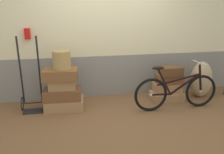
{
  "coord_description": "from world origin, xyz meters",
  "views": [
    {
      "loc": [
        -0.9,
        -3.86,
        1.73
      ],
      "look_at": [
        -0.02,
        0.14,
        0.57
      ],
      "focal_mm": 37.47,
      "sensor_mm": 36.0,
      "label": 1
    }
  ],
  "objects_px": {
    "bicycle": "(176,91)",
    "suitcase_3": "(60,74)",
    "suitcase_2": "(62,84)",
    "suitcase_7": "(171,71)",
    "suitcase_1": "(62,94)",
    "suitcase_5": "(167,88)",
    "burlap_sack": "(201,79)",
    "suitcase_4": "(166,96)",
    "wicker_basket": "(62,60)",
    "suitcase_6": "(169,79)",
    "luggage_trolley": "(32,92)",
    "suitcase_0": "(65,104)"
  },
  "relations": [
    {
      "from": "suitcase_1",
      "to": "luggage_trolley",
      "type": "distance_m",
      "value": 0.54
    },
    {
      "from": "suitcase_2",
      "to": "bicycle",
      "type": "relative_size",
      "value": 0.29
    },
    {
      "from": "suitcase_3",
      "to": "burlap_sack",
      "type": "bearing_deg",
      "value": 7.2
    },
    {
      "from": "luggage_trolley",
      "to": "suitcase_0",
      "type": "bearing_deg",
      "value": -6.32
    },
    {
      "from": "luggage_trolley",
      "to": "burlap_sack",
      "type": "distance_m",
      "value": 3.35
    },
    {
      "from": "suitcase_3",
      "to": "suitcase_7",
      "type": "bearing_deg",
      "value": 6.2
    },
    {
      "from": "suitcase_5",
      "to": "bicycle",
      "type": "height_order",
      "value": "bicycle"
    },
    {
      "from": "suitcase_3",
      "to": "wicker_basket",
      "type": "height_order",
      "value": "wicker_basket"
    },
    {
      "from": "suitcase_6",
      "to": "bicycle",
      "type": "bearing_deg",
      "value": -101.02
    },
    {
      "from": "suitcase_5",
      "to": "luggage_trolley",
      "type": "xyz_separation_m",
      "value": [
        -2.6,
        0.03,
        0.09
      ]
    },
    {
      "from": "suitcase_6",
      "to": "suitcase_7",
      "type": "xyz_separation_m",
      "value": [
        0.0,
        -0.05,
        0.18
      ]
    },
    {
      "from": "suitcase_2",
      "to": "suitcase_7",
      "type": "height_order",
      "value": "suitcase_7"
    },
    {
      "from": "bicycle",
      "to": "suitcase_3",
      "type": "bearing_deg",
      "value": 167.73
    },
    {
      "from": "suitcase_1",
      "to": "luggage_trolley",
      "type": "xyz_separation_m",
      "value": [
        -0.53,
        0.06,
        0.06
      ]
    },
    {
      "from": "suitcase_1",
      "to": "suitcase_2",
      "type": "relative_size",
      "value": 1.41
    },
    {
      "from": "suitcase_3",
      "to": "suitcase_6",
      "type": "relative_size",
      "value": 1.19
    },
    {
      "from": "suitcase_4",
      "to": "wicker_basket",
      "type": "bearing_deg",
      "value": -177.76
    },
    {
      "from": "suitcase_1",
      "to": "suitcase_5",
      "type": "relative_size",
      "value": 1.24
    },
    {
      "from": "suitcase_3",
      "to": "luggage_trolley",
      "type": "xyz_separation_m",
      "value": [
        -0.52,
        0.07,
        -0.32
      ]
    },
    {
      "from": "suitcase_2",
      "to": "suitcase_7",
      "type": "distance_m",
      "value": 2.1
    },
    {
      "from": "suitcase_1",
      "to": "suitcase_4",
      "type": "xyz_separation_m",
      "value": [
        2.05,
        0.01,
        -0.21
      ]
    },
    {
      "from": "suitcase_3",
      "to": "luggage_trolley",
      "type": "distance_m",
      "value": 0.61
    },
    {
      "from": "suitcase_6",
      "to": "wicker_basket",
      "type": "bearing_deg",
      "value": -179.68
    },
    {
      "from": "suitcase_7",
      "to": "bicycle",
      "type": "relative_size",
      "value": 0.26
    },
    {
      "from": "suitcase_2",
      "to": "wicker_basket",
      "type": "height_order",
      "value": "wicker_basket"
    },
    {
      "from": "suitcase_4",
      "to": "suitcase_7",
      "type": "distance_m",
      "value": 0.53
    },
    {
      "from": "suitcase_4",
      "to": "suitcase_6",
      "type": "xyz_separation_m",
      "value": [
        0.05,
        0.03,
        0.35
      ]
    },
    {
      "from": "suitcase_0",
      "to": "burlap_sack",
      "type": "relative_size",
      "value": 0.92
    },
    {
      "from": "suitcase_1",
      "to": "bicycle",
      "type": "relative_size",
      "value": 0.41
    },
    {
      "from": "suitcase_1",
      "to": "bicycle",
      "type": "xyz_separation_m",
      "value": [
        2.01,
        -0.45,
        0.05
      ]
    },
    {
      "from": "bicycle",
      "to": "burlap_sack",
      "type": "bearing_deg",
      "value": 30.78
    },
    {
      "from": "suitcase_0",
      "to": "suitcase_2",
      "type": "relative_size",
      "value": 1.48
    },
    {
      "from": "luggage_trolley",
      "to": "bicycle",
      "type": "distance_m",
      "value": 2.59
    },
    {
      "from": "wicker_basket",
      "to": "burlap_sack",
      "type": "height_order",
      "value": "wicker_basket"
    },
    {
      "from": "suitcase_1",
      "to": "wicker_basket",
      "type": "relative_size",
      "value": 2.08
    },
    {
      "from": "suitcase_7",
      "to": "wicker_basket",
      "type": "bearing_deg",
      "value": 178.44
    },
    {
      "from": "suitcase_2",
      "to": "bicycle",
      "type": "height_order",
      "value": "bicycle"
    },
    {
      "from": "suitcase_5",
      "to": "suitcase_1",
      "type": "bearing_deg",
      "value": -173.74
    },
    {
      "from": "suitcase_0",
      "to": "suitcase_3",
      "type": "height_order",
      "value": "suitcase_3"
    },
    {
      "from": "suitcase_7",
      "to": "burlap_sack",
      "type": "xyz_separation_m",
      "value": [
        0.71,
        0.05,
        -0.23
      ]
    },
    {
      "from": "suitcase_1",
      "to": "suitcase_6",
      "type": "height_order",
      "value": "suitcase_6"
    },
    {
      "from": "suitcase_7",
      "to": "suitcase_0",
      "type": "bearing_deg",
      "value": 178.83
    },
    {
      "from": "suitcase_7",
      "to": "burlap_sack",
      "type": "bearing_deg",
      "value": 2.96
    },
    {
      "from": "suitcase_1",
      "to": "suitcase_2",
      "type": "bearing_deg",
      "value": 29.68
    },
    {
      "from": "suitcase_0",
      "to": "wicker_basket",
      "type": "xyz_separation_m",
      "value": [
        -0.01,
        0.01,
        0.81
      ]
    },
    {
      "from": "suitcase_2",
      "to": "bicycle",
      "type": "bearing_deg",
      "value": -8.59
    },
    {
      "from": "suitcase_2",
      "to": "suitcase_3",
      "type": "relative_size",
      "value": 0.77
    },
    {
      "from": "suitcase_3",
      "to": "suitcase_5",
      "type": "height_order",
      "value": "suitcase_3"
    },
    {
      "from": "suitcase_0",
      "to": "suitcase_5",
      "type": "relative_size",
      "value": 1.3
    },
    {
      "from": "suitcase_7",
      "to": "suitcase_3",
      "type": "bearing_deg",
      "value": 178.99
    }
  ]
}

